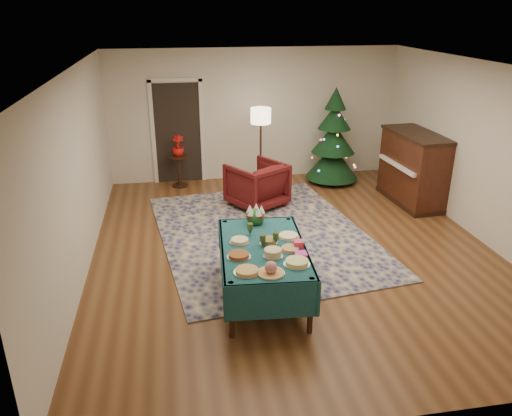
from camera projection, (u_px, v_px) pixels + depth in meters
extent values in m
plane|color=#593319|center=(292.00, 248.00, 7.68)|extent=(7.00, 7.00, 0.00)
plane|color=white|center=(298.00, 67.00, 6.66)|extent=(7.00, 7.00, 0.00)
plane|color=beige|center=(255.00, 115.00, 10.36)|extent=(6.00, 0.00, 6.00)
plane|color=beige|center=(400.00, 291.00, 3.97)|extent=(6.00, 0.00, 6.00)
plane|color=beige|center=(78.00, 175.00, 6.70)|extent=(0.00, 7.00, 7.00)
plane|color=beige|center=(485.00, 154.00, 7.64)|extent=(0.00, 7.00, 7.00)
cube|color=black|center=(178.00, 134.00, 10.23)|extent=(0.92, 0.02, 2.04)
cube|color=silver|center=(153.00, 133.00, 10.13)|extent=(0.08, 0.04, 2.14)
cube|color=silver|center=(202.00, 131.00, 10.28)|extent=(0.08, 0.04, 2.14)
cube|color=silver|center=(175.00, 80.00, 9.81)|extent=(1.08, 0.04, 0.08)
cube|color=#131747|center=(263.00, 234.00, 8.13)|extent=(3.71, 4.58, 0.02)
cylinder|color=black|center=(231.00, 310.00, 5.48)|extent=(0.07, 0.07, 0.71)
cylinder|color=black|center=(225.00, 244.00, 6.99)|extent=(0.07, 0.07, 0.71)
cylinder|color=black|center=(311.00, 306.00, 5.56)|extent=(0.07, 0.07, 0.71)
cylinder|color=black|center=(288.00, 242.00, 7.07)|extent=(0.07, 0.07, 0.71)
cube|color=#11373D|center=(263.00, 248.00, 6.15)|extent=(1.16, 1.86, 0.04)
cube|color=#11373D|center=(256.00, 233.00, 7.04)|extent=(1.06, 0.11, 0.44)
cube|color=#11373D|center=(272.00, 301.00, 5.41)|extent=(1.06, 0.11, 0.44)
cube|color=#11373D|center=(303.00, 261.00, 6.27)|extent=(0.16, 1.81, 0.44)
cube|color=#11373D|center=(223.00, 264.00, 6.18)|extent=(0.16, 1.81, 0.44)
cylinder|color=silver|center=(247.00, 272.00, 5.54)|extent=(0.30, 0.30, 0.01)
cylinder|color=tan|center=(247.00, 270.00, 5.53)|extent=(0.26, 0.26, 0.03)
cylinder|color=silver|center=(271.00, 273.00, 5.52)|extent=(0.31, 0.31, 0.01)
sphere|color=#CC727A|center=(271.00, 267.00, 5.49)|extent=(0.14, 0.14, 0.14)
cylinder|color=silver|center=(297.00, 264.00, 5.71)|extent=(0.31, 0.31, 0.01)
cylinder|color=#D8D172|center=(297.00, 262.00, 5.70)|extent=(0.26, 0.26, 0.05)
cylinder|color=silver|center=(239.00, 257.00, 5.88)|extent=(0.29, 0.29, 0.01)
cylinder|color=brown|center=(239.00, 255.00, 5.87)|extent=(0.25, 0.25, 0.04)
cylinder|color=silver|center=(273.00, 256.00, 5.90)|extent=(0.24, 0.24, 0.01)
cylinder|color=tan|center=(273.00, 252.00, 5.88)|extent=(0.21, 0.21, 0.08)
cylinder|color=silver|center=(290.00, 250.00, 6.05)|extent=(0.25, 0.25, 0.01)
cylinder|color=#B2844C|center=(290.00, 248.00, 6.04)|extent=(0.21, 0.21, 0.03)
cylinder|color=silver|center=(240.00, 242.00, 6.25)|extent=(0.26, 0.26, 0.01)
cylinder|color=#D8BF7F|center=(240.00, 240.00, 6.24)|extent=(0.22, 0.22, 0.04)
cylinder|color=silver|center=(268.00, 243.00, 6.22)|extent=(0.23, 0.23, 0.01)
cylinder|color=maroon|center=(268.00, 241.00, 6.20)|extent=(0.19, 0.19, 0.06)
cylinder|color=silver|center=(288.00, 237.00, 6.38)|extent=(0.29, 0.29, 0.01)
cylinder|color=#F2EACC|center=(288.00, 236.00, 6.38)|extent=(0.24, 0.24, 0.03)
cone|color=#2D471E|center=(250.00, 232.00, 6.43)|extent=(0.07, 0.07, 0.08)
cylinder|color=#2D471E|center=(250.00, 227.00, 6.40)|extent=(0.08, 0.08, 0.08)
cone|color=#2D471E|center=(276.00, 241.00, 6.18)|extent=(0.07, 0.07, 0.08)
cylinder|color=#2D471E|center=(276.00, 235.00, 6.15)|extent=(0.08, 0.08, 0.08)
cone|color=#2D471E|center=(263.00, 244.00, 6.12)|extent=(0.07, 0.07, 0.08)
cylinder|color=#2D471E|center=(263.00, 238.00, 6.09)|extent=(0.08, 0.08, 0.08)
cube|color=#D53BAC|center=(301.00, 254.00, 5.91)|extent=(0.15, 0.15, 0.04)
cube|color=#E13E5F|center=(298.00, 244.00, 6.09)|extent=(0.12, 0.12, 0.09)
sphere|color=#1E4C1E|center=(255.00, 217.00, 6.75)|extent=(0.24, 0.24, 0.24)
cone|color=white|center=(262.00, 209.00, 6.73)|extent=(0.09, 0.09, 0.11)
cone|color=white|center=(256.00, 207.00, 6.79)|extent=(0.09, 0.09, 0.11)
cone|color=white|center=(250.00, 208.00, 6.75)|extent=(0.09, 0.09, 0.11)
cone|color=white|center=(251.00, 211.00, 6.66)|extent=(0.09, 0.09, 0.11)
cone|color=white|center=(258.00, 212.00, 6.64)|extent=(0.09, 0.09, 0.11)
sphere|color=#B20C0F|center=(261.00, 213.00, 6.81)|extent=(0.07, 0.07, 0.07)
sphere|color=#B20C0F|center=(250.00, 213.00, 6.81)|extent=(0.07, 0.07, 0.07)
sphere|color=#B20C0F|center=(250.00, 217.00, 6.67)|extent=(0.07, 0.07, 0.07)
sphere|color=#B20C0F|center=(261.00, 217.00, 6.67)|extent=(0.07, 0.07, 0.07)
imported|color=#4F1111|center=(257.00, 183.00, 9.10)|extent=(1.20, 1.18, 0.92)
cylinder|color=#A57F3F|center=(261.00, 187.00, 10.20)|extent=(0.28, 0.28, 0.03)
cylinder|color=black|center=(261.00, 153.00, 9.92)|extent=(0.04, 0.04, 1.48)
cylinder|color=#FFEABF|center=(261.00, 116.00, 9.65)|extent=(0.40, 0.40, 0.30)
cylinder|color=black|center=(180.00, 185.00, 10.29)|extent=(0.33, 0.33, 0.04)
cylinder|color=black|center=(179.00, 172.00, 10.18)|extent=(0.07, 0.07, 0.60)
cylinder|color=black|center=(179.00, 157.00, 10.06)|extent=(0.36, 0.36, 0.03)
imported|color=red|center=(178.00, 150.00, 10.01)|extent=(0.24, 0.42, 0.24)
cylinder|color=black|center=(331.00, 178.00, 10.54)|extent=(0.12, 0.12, 0.16)
cone|color=black|center=(332.00, 161.00, 10.40)|extent=(1.22, 1.22, 0.69)
cone|color=black|center=(334.00, 138.00, 10.21)|extent=(1.00, 1.00, 0.59)
cone|color=black|center=(335.00, 117.00, 10.05)|extent=(0.76, 0.76, 0.49)
cone|color=black|center=(336.00, 98.00, 9.91)|extent=(0.49, 0.49, 0.44)
cube|color=black|center=(410.00, 199.00, 9.47)|extent=(0.75, 1.56, 0.09)
cube|color=black|center=(414.00, 168.00, 9.23)|extent=(0.73, 1.53, 1.24)
cube|color=black|center=(418.00, 134.00, 8.99)|extent=(0.78, 1.58, 0.05)
cube|color=white|center=(398.00, 165.00, 9.13)|extent=(0.21, 1.29, 0.06)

